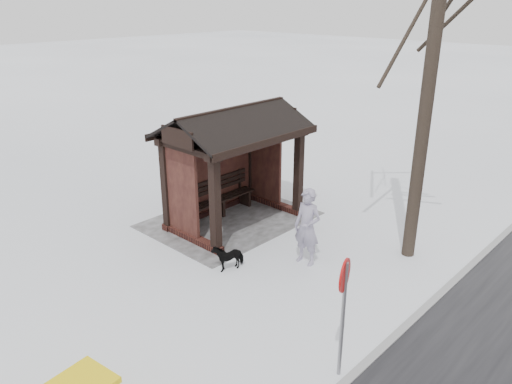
# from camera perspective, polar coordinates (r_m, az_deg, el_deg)

# --- Properties ---
(ground) EXTENTS (120.00, 120.00, 0.00)m
(ground) POSITION_cam_1_polar(r_m,az_deg,el_deg) (13.32, -2.37, -3.43)
(ground) COLOR white
(ground) RESTS_ON ground
(kerb) EXTENTS (120.00, 0.15, 0.06)m
(kerb) POSITION_cam_1_polar(r_m,az_deg,el_deg) (10.58, 19.48, -11.77)
(kerb) COLOR gray
(kerb) RESTS_ON ground
(trampled_patch) EXTENTS (4.20, 3.20, 0.02)m
(trampled_patch) POSITION_cam_1_polar(r_m,az_deg,el_deg) (13.44, -2.97, -3.16)
(trampled_patch) COLOR #9A999F
(trampled_patch) RESTS_ON ground
(bus_shelter) EXTENTS (3.60, 2.40, 3.09)m
(bus_shelter) POSITION_cam_1_polar(r_m,az_deg,el_deg) (12.68, -3.02, 5.70)
(bus_shelter) COLOR #331512
(bus_shelter) RESTS_ON ground
(pedestrian) EXTENTS (0.46, 0.67, 1.76)m
(pedestrian) POSITION_cam_1_polar(r_m,az_deg,el_deg) (11.02, 5.88, -4.00)
(pedestrian) COLOR #958DA6
(pedestrian) RESTS_ON ground
(dog) EXTENTS (0.75, 0.49, 0.58)m
(dog) POSITION_cam_1_polar(r_m,az_deg,el_deg) (11.03, -3.20, -7.33)
(dog) COLOR black
(dog) RESTS_ON ground
(road_sign) EXTENTS (0.51, 0.19, 2.05)m
(road_sign) POSITION_cam_1_polar(r_m,az_deg,el_deg) (7.65, 9.98, -11.20)
(road_sign) COLOR gray
(road_sign) RESTS_ON ground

